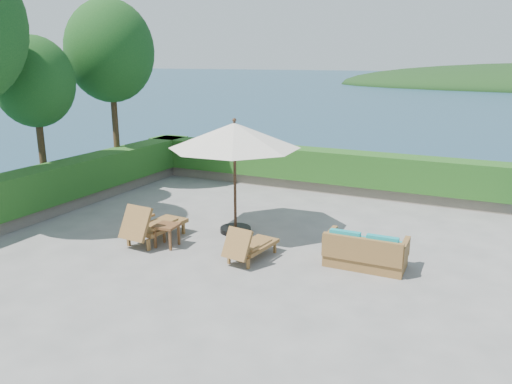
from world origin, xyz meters
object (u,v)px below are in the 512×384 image
at_px(lounge_right, 249,245).
at_px(lounge_left, 152,225).
at_px(wicker_loveseat, 365,253).
at_px(patio_umbrella, 234,137).
at_px(side_table, 167,228).

bearing_deg(lounge_right, lounge_left, -172.53).
bearing_deg(lounge_right, wicker_loveseat, 24.81).
height_order(patio_umbrella, wicker_loveseat, patio_umbrella).
xyz_separation_m(lounge_left, wicker_loveseat, (4.87, 0.71, -0.10)).
distance_m(patio_umbrella, wicker_loveseat, 4.08).
distance_m(lounge_right, wicker_loveseat, 2.43).
xyz_separation_m(lounge_right, side_table, (-2.06, -0.10, 0.10)).
bearing_deg(patio_umbrella, lounge_right, -52.84).
bearing_deg(lounge_left, wicker_loveseat, 12.06).
height_order(lounge_left, wicker_loveseat, lounge_left).
relative_size(lounge_left, lounge_right, 1.19).
bearing_deg(lounge_right, side_table, -169.72).
xyz_separation_m(lounge_left, side_table, (0.49, -0.10, 0.02)).
height_order(lounge_left, lounge_right, lounge_left).
distance_m(patio_umbrella, side_table, 2.68).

